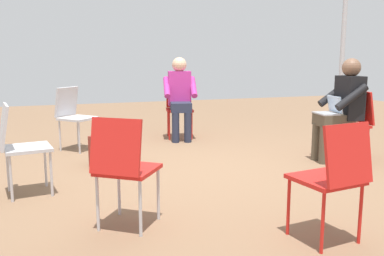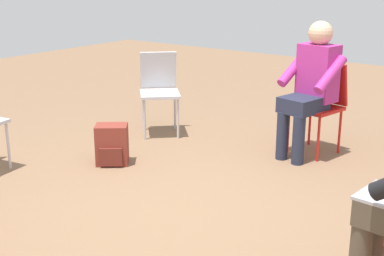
% 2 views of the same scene
% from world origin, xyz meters
% --- Properties ---
extents(ground_plane, '(14.00, 14.00, 0.00)m').
position_xyz_m(ground_plane, '(0.00, 0.00, 0.00)').
color(ground_plane, brown).
extents(chair_west, '(0.51, 0.47, 0.85)m').
position_xyz_m(chair_west, '(-1.92, 0.22, 0.50)').
color(chair_west, red).
rests_on(chair_west, ground).
extents(chair_southwest, '(0.59, 0.58, 0.85)m').
position_xyz_m(chair_southwest, '(-1.50, -1.39, 0.50)').
color(chair_southwest, '#B7B7BC').
rests_on(chair_southwest, ground).
extents(person_in_magenta, '(0.57, 0.56, 1.24)m').
position_xyz_m(person_in_magenta, '(-1.76, 0.19, 0.69)').
color(person_in_magenta, '#23283D').
rests_on(person_in_magenta, ground).
extents(backpack_near_laptop_user, '(0.33, 0.34, 0.36)m').
position_xyz_m(backpack_near_laptop_user, '(-0.50, -1.11, 0.16)').
color(backpack_near_laptop_user, maroon).
rests_on(backpack_near_laptop_user, ground).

